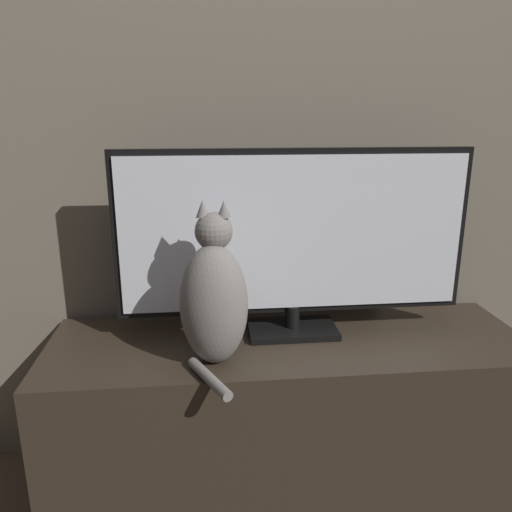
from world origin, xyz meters
TOP-DOWN VIEW (x-y plane):
  - wall_back at (0.00, 1.22)m, footprint 4.80×0.05m
  - tv_stand at (0.00, 0.95)m, footprint 1.45×0.46m
  - tv at (0.02, 1.00)m, footprint 1.06×0.16m
  - cat at (-0.23, 0.84)m, footprint 0.21×0.31m

SIDE VIEW (x-z plane):
  - tv_stand at x=0.00m, z-range 0.00..0.52m
  - cat at x=-0.23m, z-range 0.48..0.93m
  - tv at x=0.02m, z-range 0.54..1.11m
  - wall_back at x=0.00m, z-range 0.00..2.60m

